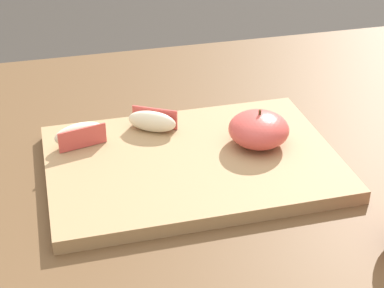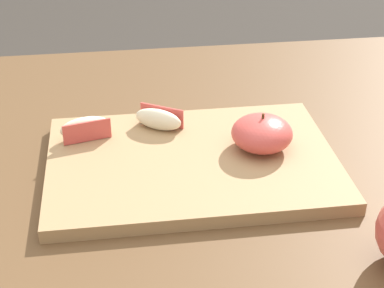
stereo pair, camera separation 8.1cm
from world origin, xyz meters
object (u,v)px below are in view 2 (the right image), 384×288
(apple_half_skin_up, at_px, (262,133))
(apple_wedge_back, at_px, (85,128))
(cutting_board, at_px, (192,162))
(apple_wedge_right, at_px, (159,119))

(apple_half_skin_up, relative_size, apple_wedge_back, 1.12)
(apple_half_skin_up, bearing_deg, cutting_board, -174.04)
(cutting_board, distance_m, apple_half_skin_up, 0.10)
(cutting_board, xyz_separation_m, apple_wedge_right, (-0.04, 0.08, 0.03))
(apple_wedge_back, relative_size, apple_wedge_right, 1.02)
(apple_wedge_back, height_order, apple_wedge_right, same)
(cutting_board, xyz_separation_m, apple_half_skin_up, (0.10, 0.01, 0.03))
(cutting_board, height_order, apple_half_skin_up, apple_half_skin_up)
(cutting_board, relative_size, apple_wedge_back, 5.19)
(cutting_board, distance_m, apple_wedge_back, 0.16)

